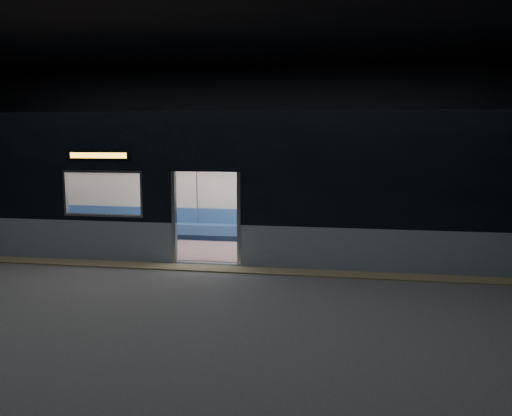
# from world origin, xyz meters

# --- Properties ---
(station_floor) EXTENTS (24.00, 14.00, 0.01)m
(station_floor) POSITION_xyz_m (0.00, 0.00, -0.01)
(station_floor) COLOR #47494C
(station_floor) RESTS_ON ground
(station_envelope) EXTENTS (24.00, 14.00, 5.00)m
(station_envelope) POSITION_xyz_m (0.00, 0.00, 3.66)
(station_envelope) COLOR black
(station_envelope) RESTS_ON station_floor
(tactile_strip) EXTENTS (22.80, 0.50, 0.03)m
(tactile_strip) POSITION_xyz_m (0.00, 0.55, 0.01)
(tactile_strip) COLOR #8C7F59
(tactile_strip) RESTS_ON station_floor
(metro_car) EXTENTS (18.00, 3.04, 3.35)m
(metro_car) POSITION_xyz_m (-0.00, 2.54, 1.85)
(metro_car) COLOR #909EAC
(metro_car) RESTS_ON station_floor
(passenger) EXTENTS (0.39, 0.67, 1.35)m
(passenger) POSITION_xyz_m (2.02, 3.55, 0.79)
(passenger) COLOR black
(passenger) RESTS_ON metro_car
(handbag) EXTENTS (0.33, 0.31, 0.14)m
(handbag) POSITION_xyz_m (2.01, 3.33, 0.67)
(handbag) COLOR black
(handbag) RESTS_ON passenger
(transit_map) EXTENTS (0.95, 0.03, 0.62)m
(transit_map) POSITION_xyz_m (5.00, 3.85, 1.46)
(transit_map) COLOR white
(transit_map) RESTS_ON metro_car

